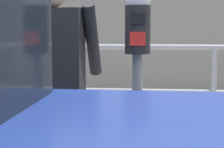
# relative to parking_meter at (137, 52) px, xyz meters

# --- Properties ---
(parking_meter) EXTENTS (0.17, 0.18, 1.55)m
(parking_meter) POSITION_rel_parking_meter_xyz_m (0.00, 0.00, 0.00)
(parking_meter) COLOR slate
(parking_meter) RESTS_ON sidewalk_curb
(pedestrian_at_meter) EXTENTS (0.61, 0.42, 1.64)m
(pedestrian_at_meter) POSITION_rel_parking_meter_xyz_m (-0.59, 0.04, -0.19)
(pedestrian_at_meter) COLOR black
(pedestrian_at_meter) RESTS_ON sidewalk_curb
(background_railing) EXTENTS (24.06, 0.06, 1.09)m
(background_railing) POSITION_rel_parking_meter_xyz_m (-0.33, 1.66, -0.34)
(background_railing) COLOR gray
(background_railing) RESTS_ON sidewalk_curb
(backdrop_wall) EXTENTS (32.00, 0.50, 2.89)m
(backdrop_wall) POSITION_rel_parking_meter_xyz_m (-0.33, 3.55, 0.19)
(backdrop_wall) COLOR gray
(backdrop_wall) RESTS_ON ground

